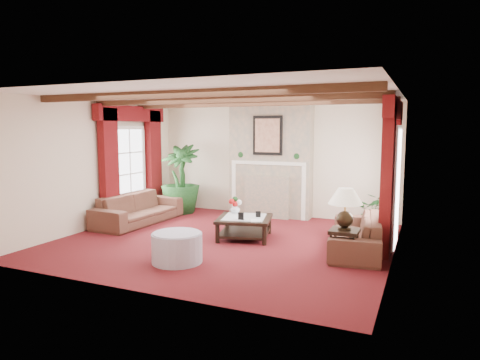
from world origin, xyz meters
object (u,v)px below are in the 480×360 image
at_px(sofa_right, 356,227).
at_px(potted_palm, 181,194).
at_px(side_table, 344,246).
at_px(ottoman, 177,248).
at_px(coffee_table, 244,228).
at_px(sofa_left, 138,204).

bearing_deg(sofa_right, potted_palm, -117.68).
xyz_separation_m(side_table, ottoman, (-2.42, -1.10, -0.03)).
bearing_deg(coffee_table, sofa_right, -13.49).
bearing_deg(side_table, sofa_left, 168.27).
distance_m(coffee_table, ottoman, 1.85).
xyz_separation_m(coffee_table, ottoman, (-0.39, -1.81, 0.03)).
xyz_separation_m(sofa_right, potted_palm, (-4.55, 1.67, 0.07)).
distance_m(potted_palm, side_table, 5.09).
relative_size(sofa_right, side_table, 4.11).
bearing_deg(sofa_left, potted_palm, -7.04).
xyz_separation_m(sofa_right, coffee_table, (-2.09, -0.02, -0.20)).
height_order(coffee_table, side_table, side_table).
distance_m(sofa_left, coffee_table, 2.71).
bearing_deg(ottoman, sofa_right, 36.27).
relative_size(potted_palm, side_table, 3.33).
bearing_deg(sofa_left, side_table, -99.43).
bearing_deg(potted_palm, sofa_right, -20.14).
relative_size(coffee_table, ottoman, 1.25).
relative_size(sofa_right, ottoman, 2.68).
relative_size(sofa_left, potted_palm, 1.31).
xyz_separation_m(sofa_left, sofa_right, (4.79, -0.25, -0.03)).
height_order(coffee_table, ottoman, ottoman).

